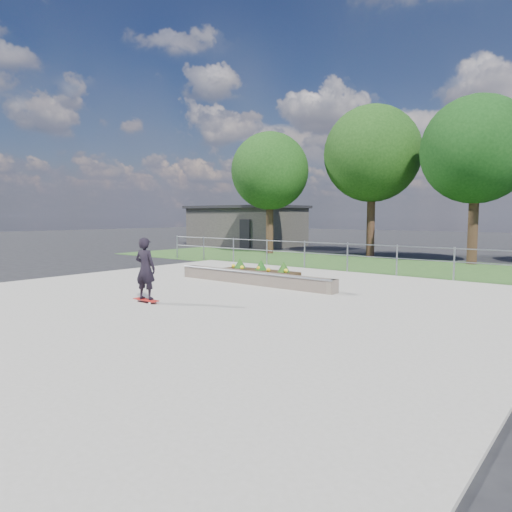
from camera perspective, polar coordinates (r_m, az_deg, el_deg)
The scene contains 11 objects.
ground at distance 12.27m, azimuth -5.15°, elevation -5.55°, with size 120.00×120.00×0.00m, color black.
grass_verge at distance 21.51m, azimuth 15.64°, elevation -1.12°, with size 30.00×8.00×0.02m, color #27481D.
concrete_slab at distance 12.27m, azimuth -5.15°, elevation -5.42°, with size 15.00×15.00×0.06m, color gray.
fence at distance 18.28m, azimuth 11.37°, elevation 0.30°, with size 20.06×0.06×1.20m.
building at distance 34.83m, azimuth -1.20°, elevation 3.84°, with size 8.40×5.40×3.00m.
tree_far_left at distance 27.30m, azimuth 1.74°, elevation 10.53°, with size 4.55×4.55×7.15m.
tree_mid_left at distance 26.27m, azimuth 14.33°, elevation 12.24°, with size 5.25×5.25×8.25m.
tree_mid_right at distance 23.50m, azimuth 25.81°, elevation 11.84°, with size 4.90×4.90×7.70m.
grind_ledge at distance 14.66m, azimuth -0.44°, elevation -2.75°, with size 6.00×0.44×0.43m.
planter_bed at distance 16.27m, azimuth 0.18°, elevation -2.04°, with size 3.00×1.20×0.61m.
skateboarder at distance 11.83m, azimuth -13.67°, elevation -1.58°, with size 0.80×0.50×1.66m.
Camera 1 is at (8.38, -8.68, 2.26)m, focal length 32.00 mm.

